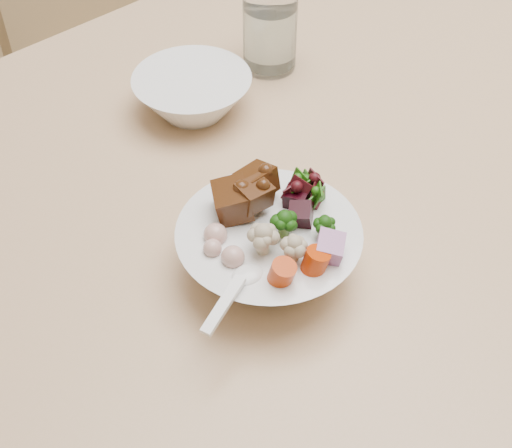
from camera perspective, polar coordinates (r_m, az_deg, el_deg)
name	(u,v)px	position (r m, az deg, el deg)	size (l,w,h in m)	color
dining_table	(386,146)	(1.04, 10.34, 6.12)	(1.69, 1.04, 0.76)	tan
chair_far	(125,36)	(1.60, -10.43, 14.58)	(0.54, 0.54, 0.93)	tan
food_bowl	(269,246)	(0.73, 1.04, -1.73)	(0.19, 0.19, 0.10)	white
soup_spoon	(241,283)	(0.67, -1.17, -4.73)	(0.09, 0.05, 0.02)	white
water_glass	(270,29)	(1.01, 1.12, 15.33)	(0.07, 0.07, 0.13)	white
side_bowl	(193,94)	(0.95, -5.08, 10.30)	(0.15, 0.15, 0.05)	white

